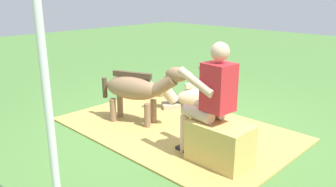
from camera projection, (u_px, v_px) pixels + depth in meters
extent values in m
plane|color=#4C7A38|center=(183.00, 126.00, 4.87)|extent=(24.00, 24.00, 0.00)
cube|color=tan|center=(176.00, 128.00, 4.77)|extent=(3.19, 2.07, 0.02)
cube|color=tan|center=(220.00, 144.00, 3.75)|extent=(0.67, 0.43, 0.48)
cylinder|color=#D8AD8C|center=(198.00, 114.00, 3.78)|extent=(0.41, 0.17, 0.14)
cylinder|color=#D8AD8C|center=(185.00, 134.00, 4.01)|extent=(0.11, 0.11, 0.48)
cube|color=black|center=(184.00, 150.00, 4.07)|extent=(0.23, 0.12, 0.06)
cylinder|color=#D8AD8C|center=(210.00, 110.00, 3.90)|extent=(0.41, 0.17, 0.14)
cylinder|color=#D8AD8C|center=(197.00, 130.00, 4.14)|extent=(0.11, 0.11, 0.48)
cube|color=black|center=(196.00, 146.00, 4.20)|extent=(0.23, 0.12, 0.06)
cube|color=red|center=(218.00, 87.00, 3.60)|extent=(0.32, 0.30, 0.52)
cylinder|color=#D8AD8C|center=(196.00, 82.00, 3.61)|extent=(0.51, 0.13, 0.26)
cylinder|color=#D8AD8C|center=(216.00, 77.00, 3.81)|extent=(0.51, 0.13, 0.26)
sphere|color=#D8AD8C|center=(220.00, 52.00, 3.49)|extent=(0.20, 0.20, 0.20)
ellipsoid|color=#8C6B4C|center=(132.00, 88.00, 4.84)|extent=(0.90, 0.60, 0.34)
cylinder|color=#8C6B4C|center=(154.00, 112.00, 4.93)|extent=(0.09, 0.09, 0.37)
cylinder|color=#8C6B4C|center=(147.00, 116.00, 4.75)|extent=(0.09, 0.09, 0.37)
cylinder|color=#8C6B4C|center=(120.00, 107.00, 5.14)|extent=(0.09, 0.09, 0.37)
cylinder|color=#8C6B4C|center=(113.00, 111.00, 4.96)|extent=(0.09, 0.09, 0.37)
cylinder|color=#8C6B4C|center=(165.00, 85.00, 4.63)|extent=(0.41, 0.30, 0.33)
ellipsoid|color=#8C6B4C|center=(177.00, 75.00, 4.51)|extent=(0.36, 0.26, 0.20)
cube|color=#4D3A2A|center=(132.00, 75.00, 4.79)|extent=(0.58, 0.27, 0.08)
cylinder|color=#4D3A2A|center=(105.00, 88.00, 5.04)|extent=(0.07, 0.07, 0.30)
ellipsoid|color=tan|center=(203.00, 97.00, 5.63)|extent=(0.83, 0.95, 0.36)
cube|color=tan|center=(171.00, 106.00, 5.56)|extent=(0.36, 0.37, 0.10)
cylinder|color=tan|center=(170.00, 95.00, 5.51)|extent=(0.31, 0.34, 0.30)
ellipsoid|color=tan|center=(159.00, 91.00, 5.45)|extent=(0.30, 0.34, 0.20)
cube|color=beige|center=(199.00, 85.00, 5.55)|extent=(0.32, 0.41, 0.08)
cylinder|color=silver|center=(45.00, 79.00, 2.37)|extent=(0.06, 0.06, 2.55)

